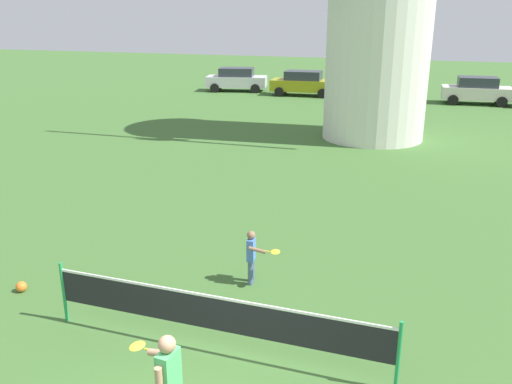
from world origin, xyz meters
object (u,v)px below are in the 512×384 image
Objects in this scene: tennis_net at (214,313)px; parked_car_mustard at (303,83)px; player_far at (253,254)px; parked_car_cream at (477,90)px; parked_car_silver at (237,79)px; parked_car_green at (383,87)px; stray_ball at (21,287)px; player_near at (168,380)px.

tennis_net is 27.79m from parked_car_mustard.
player_far is 25.41m from parked_car_cream.
parked_car_silver is (-10.06, 25.50, 0.18)m from player_far.
tennis_net is 1.34× the size of parked_car_mustard.
parked_car_green is (9.87, -1.20, -0.00)m from parked_car_silver.
player_near is at bearing -28.09° from stray_ball.
parked_car_green is at bearing 90.44° from player_far.
parked_car_cream is (9.15, 26.64, 0.70)m from stray_ball.
player_near reaches higher than player_far.
stray_ball is at bearing -156.72° from player_far.
parked_car_silver reaches higher than player_far.
player_near is 28.41m from parked_car_green.
parked_car_silver and parked_car_green have the same top height.
parked_car_green is (-0.36, 26.62, 0.12)m from tennis_net.
player_far is 24.31m from parked_car_green.
stray_ball is 28.18m from parked_car_cream.
parked_car_silver is 9.95m from parked_car_green.
parked_car_cream reaches higher than tennis_net.
tennis_net reaches higher than stray_ball.
player_far reaches higher than stray_ball.
player_far is at bearing 23.28° from stray_ball.
parked_car_cream is at bearing -0.22° from parked_car_mustard.
parked_car_green is at bearing 90.78° from tennis_net.
parked_car_mustard is (-5.45, 27.25, 0.12)m from tennis_net.
player_near reaches higher than tennis_net.
player_far is at bearing 94.77° from player_near.
parked_car_silver is (-10.24, 27.82, 0.12)m from tennis_net.
tennis_net is 4.32m from stray_ball.
stray_ball is 26.35m from parked_car_green.
parked_car_green reaches higher than player_far.
player_near is at bearing -85.23° from player_far.
parked_car_mustard is 5.13m from parked_car_green.
tennis_net is 27.65m from parked_car_cream.
parked_car_mustard is (-1.22, 26.68, 0.71)m from stray_ball.
tennis_net is at bearing 95.20° from player_near.
player_far is 25.49m from parked_car_mustard.
parked_car_mustard is 0.98× the size of parked_car_green.
tennis_net is 2.32m from player_far.
parked_car_silver reaches higher than tennis_net.
parked_car_mustard is (-5.28, 24.93, 0.18)m from player_far.
tennis_net is at bearing -7.66° from stray_ball.
parked_car_mustard is (4.78, -0.57, 0.00)m from parked_car_silver.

